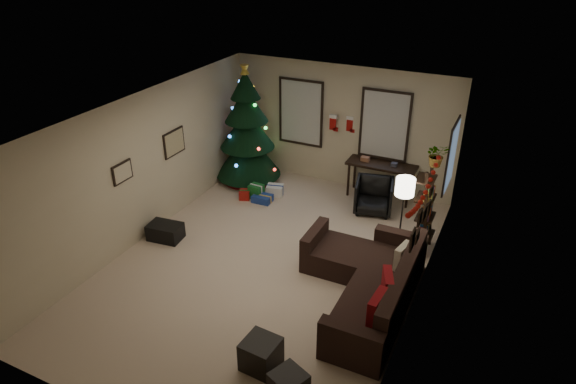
# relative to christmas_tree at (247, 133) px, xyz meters

# --- Properties ---
(floor) EXTENTS (7.00, 7.00, 0.00)m
(floor) POSITION_rel_christmas_tree_xyz_m (1.95, -2.77, -1.14)
(floor) COLOR #C8B098
(floor) RESTS_ON ground
(ceiling) EXTENTS (7.00, 7.00, 0.00)m
(ceiling) POSITION_rel_christmas_tree_xyz_m (1.95, -2.77, 1.56)
(ceiling) COLOR white
(ceiling) RESTS_ON floor
(wall_back) EXTENTS (5.00, 0.00, 5.00)m
(wall_back) POSITION_rel_christmas_tree_xyz_m (1.95, 0.73, 0.21)
(wall_back) COLOR #C4B696
(wall_back) RESTS_ON floor
(wall_front) EXTENTS (5.00, 0.00, 5.00)m
(wall_front) POSITION_rel_christmas_tree_xyz_m (1.95, -6.27, 0.21)
(wall_front) COLOR #C4B696
(wall_front) RESTS_ON floor
(wall_left) EXTENTS (0.00, 7.00, 7.00)m
(wall_left) POSITION_rel_christmas_tree_xyz_m (-0.55, -2.77, 0.21)
(wall_left) COLOR #C4B696
(wall_left) RESTS_ON floor
(wall_right) EXTENTS (0.00, 7.00, 7.00)m
(wall_right) POSITION_rel_christmas_tree_xyz_m (4.45, -2.77, 0.21)
(wall_right) COLOR #C4B696
(wall_right) RESTS_ON floor
(window_back_left) EXTENTS (1.05, 0.06, 1.50)m
(window_back_left) POSITION_rel_christmas_tree_xyz_m (1.00, 0.70, 0.41)
(window_back_left) COLOR #728CB2
(window_back_left) RESTS_ON wall_back
(window_back_right) EXTENTS (1.05, 0.06, 1.50)m
(window_back_right) POSITION_rel_christmas_tree_xyz_m (2.90, 0.70, 0.41)
(window_back_right) COLOR #728CB2
(window_back_right) RESTS_ON wall_back
(window_right_wall) EXTENTS (0.06, 0.90, 1.30)m
(window_right_wall) POSITION_rel_christmas_tree_xyz_m (4.42, -0.22, 0.36)
(window_right_wall) COLOR #728CB2
(window_right_wall) RESTS_ON wall_right
(christmas_tree) EXTENTS (1.48, 1.48, 2.75)m
(christmas_tree) POSITION_rel_christmas_tree_xyz_m (0.00, 0.00, 0.00)
(christmas_tree) COLOR black
(christmas_tree) RESTS_ON floor
(presents) EXTENTS (1.30, 0.89, 0.30)m
(presents) POSITION_rel_christmas_tree_xyz_m (0.54, -0.58, -1.02)
(presents) COLOR gold
(presents) RESTS_ON floor
(sofa) EXTENTS (1.88, 2.73, 0.87)m
(sofa) POSITION_rel_christmas_tree_xyz_m (3.79, -2.88, -0.86)
(sofa) COLOR black
(sofa) RESTS_ON floor
(pillow_red_a) EXTENTS (0.16, 0.47, 0.46)m
(pillow_red_a) POSITION_rel_christmas_tree_xyz_m (4.16, -3.83, -0.50)
(pillow_red_a) COLOR maroon
(pillow_red_a) RESTS_ON sofa
(pillow_red_b) EXTENTS (0.27, 0.47, 0.46)m
(pillow_red_b) POSITION_rel_christmas_tree_xyz_m (4.16, -3.32, -0.50)
(pillow_red_b) COLOR maroon
(pillow_red_b) RESTS_ON sofa
(pillow_cream) EXTENTS (0.19, 0.40, 0.38)m
(pillow_cream) POSITION_rel_christmas_tree_xyz_m (4.16, -2.45, -0.51)
(pillow_cream) COLOR #BEB49A
(pillow_cream) RESTS_ON sofa
(ottoman_near) EXTENTS (0.48, 0.48, 0.43)m
(ottoman_near) POSITION_rel_christmas_tree_xyz_m (2.93, -4.84, -0.92)
(ottoman_near) COLOR black
(ottoman_near) RESTS_ON floor
(desk) EXTENTS (1.46, 0.52, 0.79)m
(desk) POSITION_rel_christmas_tree_xyz_m (2.97, 0.45, -0.44)
(desk) COLOR black
(desk) RESTS_ON floor
(desk_chair) EXTENTS (0.80, 0.77, 0.70)m
(desk_chair) POSITION_rel_christmas_tree_xyz_m (3.03, -0.20, -0.79)
(desk_chair) COLOR black
(desk_chair) RESTS_ON floor
(bookshelf) EXTENTS (0.30, 0.48, 1.63)m
(bookshelf) POSITION_rel_christmas_tree_xyz_m (4.25, -1.16, -0.35)
(bookshelf) COLOR black
(bookshelf) RESTS_ON floor
(potted_plant) EXTENTS (0.63, 0.61, 0.54)m
(potted_plant) POSITION_rel_christmas_tree_xyz_m (4.25, -0.94, 0.70)
(potted_plant) COLOR #4C4C4C
(potted_plant) RESTS_ON bookshelf
(floor_lamp) EXTENTS (0.32, 0.32, 1.52)m
(floor_lamp) POSITION_rel_christmas_tree_xyz_m (3.90, -1.55, 0.13)
(floor_lamp) COLOR black
(floor_lamp) RESTS_ON floor
(art_map) EXTENTS (0.04, 0.60, 0.50)m
(art_map) POSITION_rel_christmas_tree_xyz_m (-0.53, -1.88, 0.36)
(art_map) COLOR black
(art_map) RESTS_ON wall_left
(art_abstract) EXTENTS (0.04, 0.45, 0.35)m
(art_abstract) POSITION_rel_christmas_tree_xyz_m (-0.53, -3.32, 0.35)
(art_abstract) COLOR black
(art_abstract) RESTS_ON wall_left
(gallery) EXTENTS (0.03, 1.25, 0.54)m
(gallery) POSITION_rel_christmas_tree_xyz_m (4.43, -2.85, 0.43)
(gallery) COLOR black
(gallery) RESTS_ON wall_right
(garland) EXTENTS (0.08, 1.90, 0.30)m
(garland) POSITION_rel_christmas_tree_xyz_m (4.40, -2.81, 0.87)
(garland) COLOR #A5140C
(garland) RESTS_ON wall_right
(stocking_left) EXTENTS (0.20, 0.05, 0.36)m
(stocking_left) POSITION_rel_christmas_tree_xyz_m (1.81, 0.58, 0.34)
(stocking_left) COLOR #990F0C
(stocking_left) RESTS_ON wall_back
(stocking_right) EXTENTS (0.20, 0.05, 0.36)m
(stocking_right) POSITION_rel_christmas_tree_xyz_m (2.14, 0.74, 0.31)
(stocking_right) COLOR #990F0C
(stocking_right) RESTS_ON wall_back
(storage_bin) EXTENTS (0.65, 0.47, 0.31)m
(storage_bin) POSITION_rel_christmas_tree_xyz_m (-0.15, -2.88, -0.99)
(storage_bin) COLOR black
(storage_bin) RESTS_ON floor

